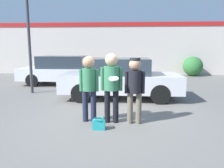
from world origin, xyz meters
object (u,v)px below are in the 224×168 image
Objects in this scene: street_lamp at (34,18)px; parked_car_near at (120,78)px; parked_car_far at (64,70)px; person_middle_with_frisbee at (112,81)px; person_right at (135,85)px; person_left at (89,83)px; shrub at (193,66)px; handbag at (99,124)px.

parked_car_near is at bearing -11.61° from street_lamp.
parked_car_near is 4.36m from parked_car_far.
person_middle_with_frisbee is 0.60m from person_right.
person_left is 0.38× the size of parked_car_far.
person_right is at bearing -113.56° from shrub.
street_lamp is (-3.59, 0.74, 2.37)m from parked_car_near.
person_middle_with_frisbee reaches higher than shrub.
person_right reaches higher than parked_car_near.
person_right is at bearing -3.56° from person_middle_with_frisbee.
person_left reaches higher than person_right.
street_lamp reaches higher than shrub.
shrub is (7.96, 4.14, -0.08)m from parked_car_far.
person_right is 1.25× the size of shrub.
shrub is (4.40, 10.10, -0.35)m from person_right.
person_middle_with_frisbee is 0.39× the size of parked_car_far.
shrub is (8.45, 6.47, -2.48)m from street_lamp.
person_right is 1.33m from handbag.
parked_car_far reaches higher than shrub.
parked_car_near is 15.01× the size of handbag.
person_left is 0.60m from person_middle_with_frisbee.
person_left is 0.35× the size of street_lamp.
person_middle_with_frisbee is at bearing 176.44° from person_right.
person_middle_with_frisbee is 6.02× the size of handbag.
parked_car_far is at bearing 135.33° from parked_car_near.
person_middle_with_frisbee is 11.24m from shrub.
person_right is 5.66× the size of handbag.
parked_car_near is at bearing 98.98° from person_right.
person_middle_with_frisbee is at bearing -92.72° from parked_car_near.
parked_car_near is 0.90× the size of street_lamp.
person_right reaches higher than handbag.
parked_car_far is (-2.96, 5.92, -0.34)m from person_middle_with_frisbee.
person_right reaches higher than parked_car_far.
person_left reaches higher than parked_car_near.
person_middle_with_frisbee reaches higher than parked_car_near.
parked_car_far is at bearing -152.51° from shrub.
parked_car_near reaches higher than parked_car_far.
person_middle_with_frisbee is at bearing -46.14° from street_lamp.
parked_car_near is at bearing 83.22° from handbag.
person_left is 1.02× the size of person_right.
person_left is at bearing -51.10° from street_lamp.
person_middle_with_frisbee is 0.36× the size of street_lamp.
person_middle_with_frisbee is at bearing 63.38° from handbag.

